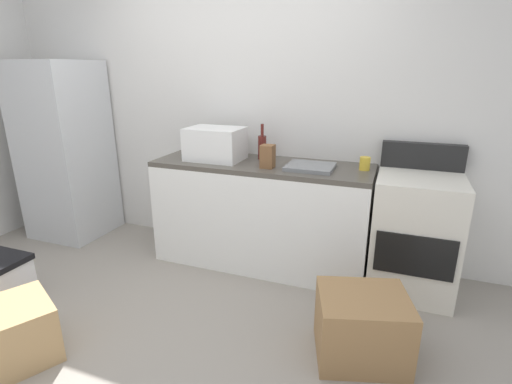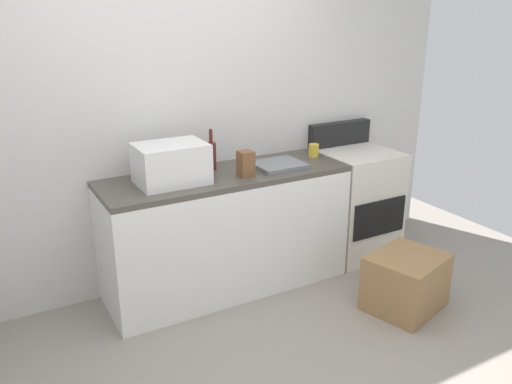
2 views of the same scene
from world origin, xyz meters
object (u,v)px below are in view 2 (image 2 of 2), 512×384
(microwave, at_px, (171,164))
(coffee_mug, at_px, (314,150))
(wine_bottle, at_px, (211,155))
(knife_block, at_px, (246,164))
(stove_oven, at_px, (355,201))
(cardboard_box_medium, at_px, (406,282))

(microwave, relative_size, coffee_mug, 4.60)
(coffee_mug, bearing_deg, microwave, -176.17)
(wine_bottle, height_order, coffee_mug, wine_bottle)
(wine_bottle, bearing_deg, knife_block, -62.09)
(coffee_mug, distance_m, knife_block, 0.74)
(stove_oven, distance_m, cardboard_box_medium, 0.98)
(knife_block, bearing_deg, microwave, 167.58)
(microwave, height_order, coffee_mug, microwave)
(wine_bottle, bearing_deg, microwave, -157.16)
(stove_oven, distance_m, coffee_mug, 0.64)
(microwave, distance_m, cardboard_box_medium, 1.82)
(wine_bottle, bearing_deg, coffee_mug, -4.78)
(stove_oven, relative_size, coffee_mug, 11.00)
(coffee_mug, bearing_deg, stove_oven, -8.17)
(coffee_mug, height_order, cardboard_box_medium, coffee_mug)
(stove_oven, height_order, microwave, microwave)
(wine_bottle, distance_m, cardboard_box_medium, 1.65)
(coffee_mug, bearing_deg, knife_block, -164.95)
(microwave, relative_size, wine_bottle, 1.53)
(stove_oven, xyz_separation_m, microwave, (-1.63, -0.02, 0.57))
(knife_block, bearing_deg, coffee_mug, 15.05)
(wine_bottle, height_order, cardboard_box_medium, wine_bottle)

